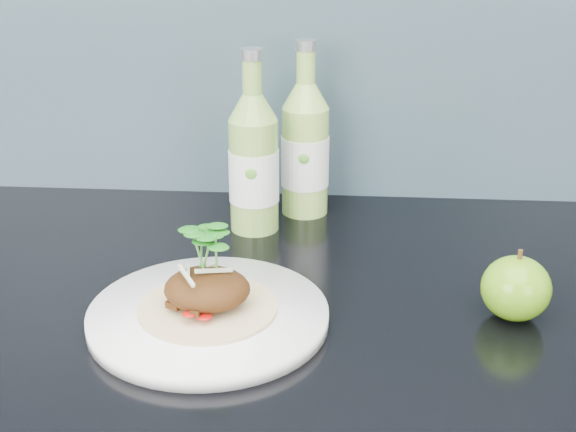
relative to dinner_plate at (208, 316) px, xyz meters
name	(u,v)px	position (x,y,z in m)	size (l,w,h in m)	color
dinner_plate	(208,316)	(0.00, 0.00, 0.00)	(0.31, 0.31, 0.02)	white
pork_taco	(207,286)	(0.00, 0.00, 0.04)	(0.15, 0.15, 0.10)	tan
green_apple	(516,288)	(0.32, 0.04, 0.03)	(0.09, 0.09, 0.08)	#5A910F
cider_bottle_left	(254,164)	(0.02, 0.25, 0.08)	(0.08, 0.08, 0.24)	#82B14A
cider_bottle_right	(305,149)	(0.08, 0.31, 0.08)	(0.08, 0.08, 0.24)	#96C853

